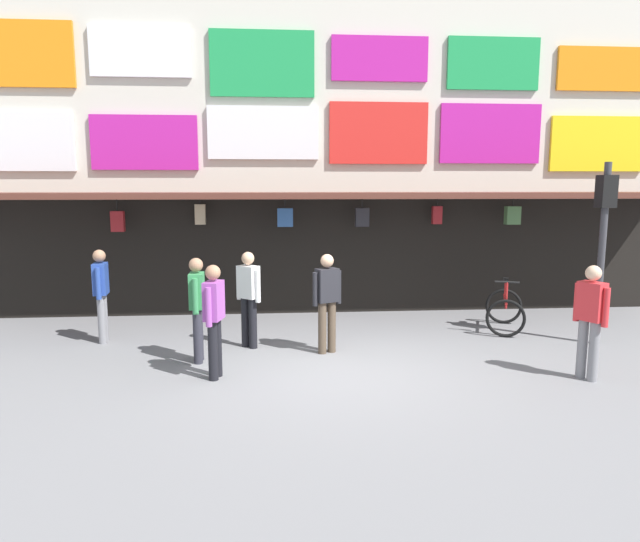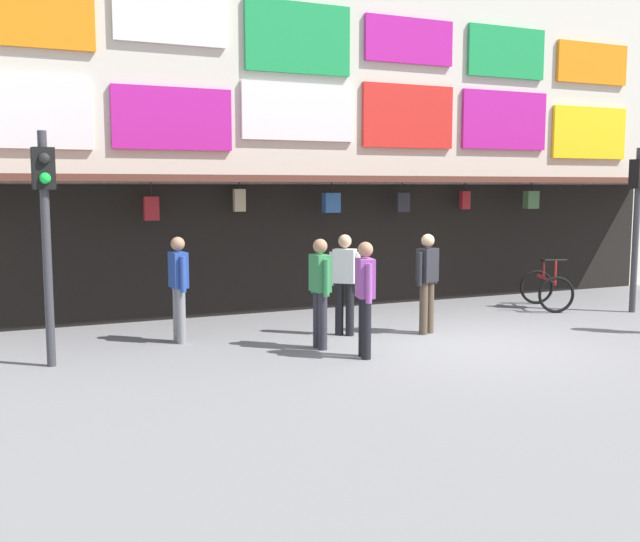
% 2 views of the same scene
% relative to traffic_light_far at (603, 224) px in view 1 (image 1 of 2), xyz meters
% --- Properties ---
extents(ground_plane, '(80.00, 80.00, 0.00)m').
position_rel_traffic_light_far_xyz_m(ground_plane, '(-4.68, -1.10, -2.14)').
color(ground_plane, slate).
extents(shopfront, '(18.00, 2.60, 8.00)m').
position_rel_traffic_light_far_xyz_m(shopfront, '(-4.69, 3.47, 1.82)').
color(shopfront, beige).
rests_on(shopfront, ground).
extents(traffic_light_far, '(0.29, 0.33, 3.20)m').
position_rel_traffic_light_far_xyz_m(traffic_light_far, '(0.00, 0.00, 0.00)').
color(traffic_light_far, '#38383D').
rests_on(traffic_light_far, ground).
extents(bicycle_parked, '(1.08, 1.34, 1.05)m').
position_rel_traffic_light_far_xyz_m(bicycle_parked, '(-1.25, 1.03, -1.75)').
color(bicycle_parked, black).
rests_on(bicycle_parked, ground).
extents(pedestrian_in_yellow, '(0.23, 0.53, 1.68)m').
position_rel_traffic_light_far_xyz_m(pedestrian_in_yellow, '(-6.94, -0.50, -1.19)').
color(pedestrian_in_yellow, '#2D2D38').
rests_on(pedestrian_in_yellow, ground).
extents(pedestrian_in_green, '(0.36, 0.48, 1.68)m').
position_rel_traffic_light_far_xyz_m(pedestrian_in_green, '(-1.20, -1.81, -1.19)').
color(pedestrian_in_green, gray).
rests_on(pedestrian_in_green, ground).
extents(pedestrian_in_purple, '(0.49, 0.34, 1.68)m').
position_rel_traffic_light_far_xyz_m(pedestrian_in_purple, '(-4.84, -0.18, -1.19)').
color(pedestrian_in_purple, brown).
rests_on(pedestrian_in_purple, ground).
extents(pedestrian_in_red, '(0.42, 0.40, 1.68)m').
position_rel_traffic_light_far_xyz_m(pedestrian_in_red, '(-6.17, 0.25, -1.19)').
color(pedestrian_in_red, black).
rests_on(pedestrian_in_red, ground).
extents(pedestrian_in_white, '(0.30, 0.52, 1.68)m').
position_rel_traffic_light_far_xyz_m(pedestrian_in_white, '(-6.59, -1.31, -1.19)').
color(pedestrian_in_white, black).
rests_on(pedestrian_in_white, ground).
extents(pedestrian_in_black, '(0.25, 0.53, 1.68)m').
position_rel_traffic_light_far_xyz_m(pedestrian_in_black, '(-8.80, 0.80, -1.19)').
color(pedestrian_in_black, gray).
rests_on(pedestrian_in_black, ground).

